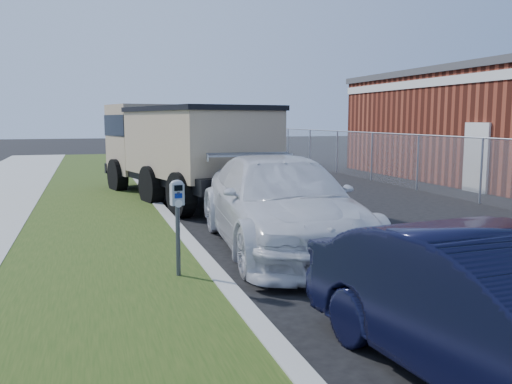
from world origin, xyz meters
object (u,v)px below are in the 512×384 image
object	(u,v)px
parking_meter	(177,207)
navy_sedan	(497,314)
dump_truck	(180,145)
white_wagon	(280,203)

from	to	relation	value
parking_meter	navy_sedan	bearing A→B (deg)	-69.73
navy_sedan	dump_truck	size ratio (longest dim) A/B	0.55
white_wagon	dump_truck	xyz separation A→B (m)	(-0.69, 6.59, 0.74)
parking_meter	navy_sedan	size ratio (longest dim) A/B	0.33
navy_sedan	parking_meter	bearing A→B (deg)	112.54
white_wagon	dump_truck	world-z (taller)	dump_truck
dump_truck	parking_meter	bearing A→B (deg)	-114.01
parking_meter	dump_truck	world-z (taller)	dump_truck
dump_truck	white_wagon	bearing A→B (deg)	-98.33
parking_meter	dump_truck	xyz separation A→B (m)	(1.42, 8.25, 0.45)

